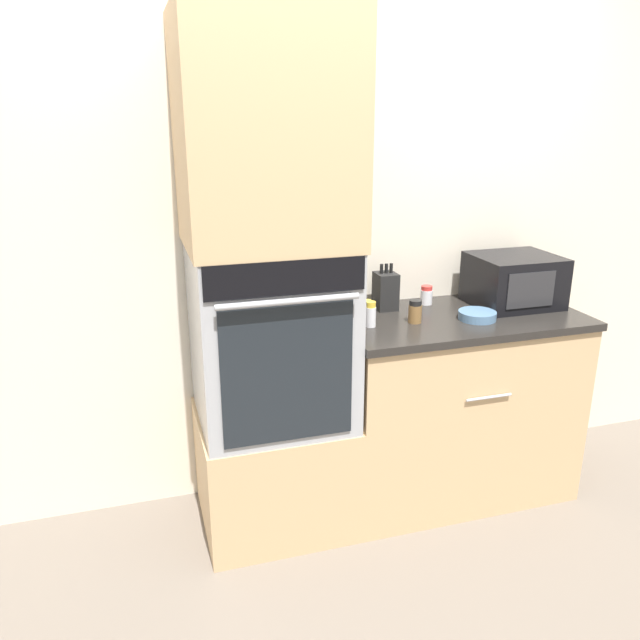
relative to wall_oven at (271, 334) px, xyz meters
name	(u,v)px	position (x,y,z in m)	size (l,w,h in m)	color
ground_plane	(363,543)	(0.33, -0.30, -0.92)	(12.00, 12.00, 0.00)	#6B6056
wall_back	(322,239)	(0.33, 0.33, 0.33)	(8.00, 0.05, 2.50)	beige
oven_cabinet_base	(274,468)	(0.00, 0.00, -0.65)	(0.66, 0.60, 0.53)	tan
wall_oven	(271,334)	(0.00, 0.00, 0.00)	(0.64, 0.64, 0.78)	#9EA0A5
oven_cabinet_upper	(265,131)	(0.00, 0.00, 0.83)	(0.66, 0.60, 0.89)	tan
counter_unit	(452,404)	(0.90, 0.00, -0.46)	(1.15, 0.63, 0.93)	tan
microwave	(514,280)	(1.22, 0.07, 0.13)	(0.40, 0.35, 0.24)	black
knife_block	(386,291)	(0.60, 0.19, 0.09)	(0.10, 0.11, 0.22)	black
bowl	(477,315)	(0.94, -0.09, 0.02)	(0.17, 0.17, 0.04)	#517599
condiment_jar_near	(415,312)	(0.65, -0.04, 0.05)	(0.06, 0.06, 0.10)	brown
condiment_jar_mid	(367,307)	(0.49, 0.14, 0.04)	(0.04, 0.04, 0.07)	silver
condiment_jar_far	(371,314)	(0.44, -0.04, 0.06)	(0.05, 0.05, 0.11)	silver
condiment_jar_back	(426,295)	(0.83, 0.20, 0.05)	(0.06, 0.06, 0.09)	silver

